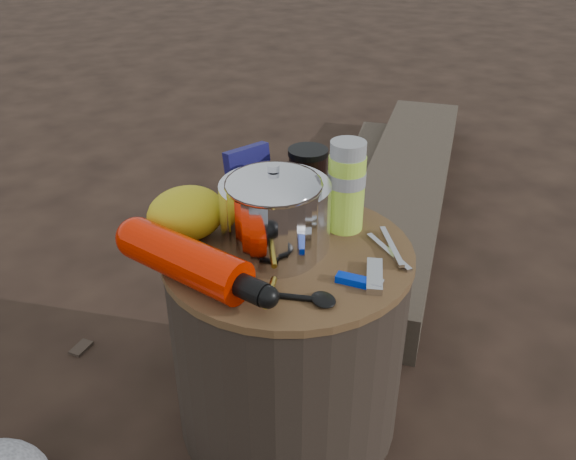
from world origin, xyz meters
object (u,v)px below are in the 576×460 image
stump (288,339)px  fuel_bottle (186,260)px  log_main (404,191)px  thermos (346,187)px  travel_mug (308,177)px  camping_pot (274,213)px

stump → fuel_bottle: size_ratio=1.45×
log_main → thermos: thermos is taller
log_main → fuel_bottle: (-1.04, -0.67, 0.41)m
travel_mug → stump: bearing=-130.4°
log_main → camping_pot: bearing=-97.3°
fuel_bottle → travel_mug: 0.37m
fuel_bottle → travel_mug: size_ratio=2.69×
thermos → travel_mug: thermos is taller
camping_pot → log_main: bearing=37.6°
stump → camping_pot: 0.31m
log_main → fuel_bottle: 1.30m
stump → log_main: bearing=38.5°
thermos → travel_mug: size_ratio=1.50×
fuel_bottle → thermos: size_ratio=1.79×
log_main → thermos: (-0.70, -0.65, 0.46)m
log_main → thermos: 1.05m
stump → fuel_bottle: bearing=-179.9°
log_main → thermos: bearing=-92.1°
camping_pot → thermos: bearing=7.0°
camping_pot → fuel_bottle: camping_pot is taller
log_main → camping_pot: 1.18m
thermos → camping_pot: bearing=-173.0°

